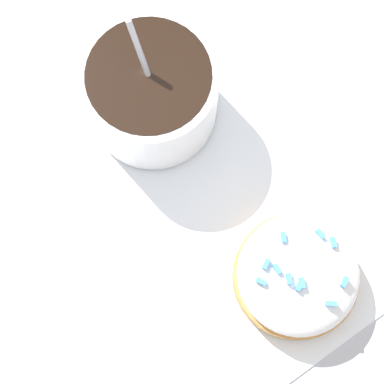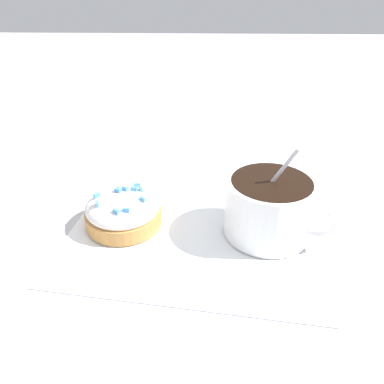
{
  "view_description": "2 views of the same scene",
  "coord_description": "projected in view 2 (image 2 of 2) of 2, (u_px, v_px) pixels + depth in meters",
  "views": [
    {
      "loc": [
        -0.07,
        0.08,
        0.46
      ],
      "look_at": [
        0.01,
        0.02,
        0.04
      ],
      "focal_mm": 60.0,
      "sensor_mm": 36.0,
      "label": 1
    },
    {
      "loc": [
        0.01,
        -0.35,
        0.26
      ],
      "look_at": [
        -0.0,
        0.02,
        0.04
      ],
      "focal_mm": 35.0,
      "sensor_mm": 36.0,
      "label": 2
    }
  ],
  "objects": [
    {
      "name": "ground_plane",
      "position": [
        196.0,
        227.0,
        0.43
      ],
      "size": [
        3.0,
        3.0,
        0.0
      ],
      "primitive_type": "plane",
      "color": "#B2B2B7"
    },
    {
      "name": "paper_napkin",
      "position": [
        196.0,
        226.0,
        0.43
      ],
      "size": [
        0.31,
        0.28,
        0.0
      ],
      "color": "white",
      "rests_on": "ground_plane"
    },
    {
      "name": "coffee_cup",
      "position": [
        270.0,
        205.0,
        0.4
      ],
      "size": [
        0.11,
        0.09,
        0.1
      ],
      "color": "white",
      "rests_on": "paper_napkin"
    },
    {
      "name": "frosted_pastry",
      "position": [
        123.0,
        210.0,
        0.42
      ],
      "size": [
        0.09,
        0.09,
        0.04
      ],
      "color": "#C18442",
      "rests_on": "paper_napkin"
    }
  ]
}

